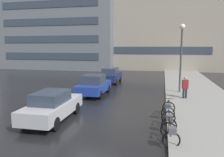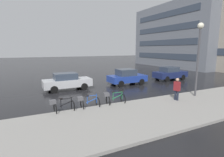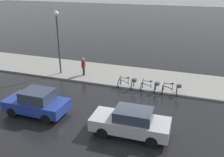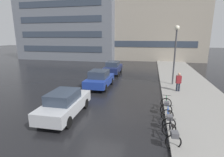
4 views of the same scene
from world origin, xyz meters
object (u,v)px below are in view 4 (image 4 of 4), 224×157
(bicycle_nearest, at_px, (172,134))
(car_navy, at_px, (113,68))
(car_blue, at_px, (100,79))
(streetlamp, at_px, (176,45))
(bicycle_third, at_px, (166,105))
(car_silver, at_px, (65,104))
(bicycle_second, at_px, (168,118))
(pedestrian, at_px, (178,82))

(bicycle_nearest, bearing_deg, car_navy, 112.45)
(car_blue, xyz_separation_m, streetlamp, (6.58, 2.14, 3.01))
(bicycle_third, xyz_separation_m, car_blue, (-5.55, 4.30, 0.31))
(bicycle_nearest, distance_m, car_blue, 9.45)
(streetlamp, bearing_deg, car_silver, -129.68)
(bicycle_second, xyz_separation_m, streetlamp, (1.04, 8.21, 3.33))
(streetlamp, bearing_deg, car_navy, 149.82)
(bicycle_nearest, xyz_separation_m, bicycle_second, (-0.01, 1.57, -0.01))
(bicycle_second, relative_size, car_navy, 0.33)
(car_navy, bearing_deg, pedestrian, -41.26)
(bicycle_third, bearing_deg, bicycle_second, -90.34)
(car_silver, distance_m, streetlamp, 11.14)
(bicycle_nearest, distance_m, pedestrian, 7.74)
(bicycle_second, height_order, bicycle_third, bicycle_third)
(pedestrian, distance_m, streetlamp, 3.57)
(car_navy, bearing_deg, bicycle_nearest, -67.55)
(bicycle_nearest, bearing_deg, streetlamp, 84.03)
(bicycle_nearest, xyz_separation_m, streetlamp, (1.02, 9.78, 3.32))
(bicycle_nearest, relative_size, streetlamp, 0.25)
(car_silver, xyz_separation_m, pedestrian, (7.05, 6.10, 0.18))
(bicycle_nearest, distance_m, bicycle_second, 1.57)
(bicycle_second, bearing_deg, car_navy, 114.97)
(car_blue, relative_size, car_navy, 0.95)
(car_silver, distance_m, car_blue, 6.11)
(bicycle_nearest, xyz_separation_m, bicycle_third, (-0.00, 3.33, 0.01))
(car_navy, xyz_separation_m, streetlamp, (6.66, -3.88, 3.02))
(car_navy, bearing_deg, car_silver, -90.85)
(bicycle_third, distance_m, streetlamp, 7.32)
(car_silver, relative_size, streetlamp, 0.77)
(bicycle_nearest, relative_size, bicycle_third, 0.96)
(car_silver, distance_m, pedestrian, 9.32)
(bicycle_nearest, relative_size, car_blue, 0.35)
(bicycle_second, xyz_separation_m, car_navy, (-5.63, 12.08, 0.31))
(bicycle_third, relative_size, car_silver, 0.33)
(bicycle_third, height_order, pedestrian, pedestrian)
(bicycle_third, bearing_deg, car_blue, 142.25)
(car_blue, height_order, car_navy, car_blue)
(car_silver, height_order, pedestrian, pedestrian)
(bicycle_nearest, height_order, bicycle_third, bicycle_third)
(car_silver, bearing_deg, car_navy, 89.15)
(car_navy, distance_m, streetlamp, 8.28)
(bicycle_nearest, height_order, bicycle_second, bicycle_second)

